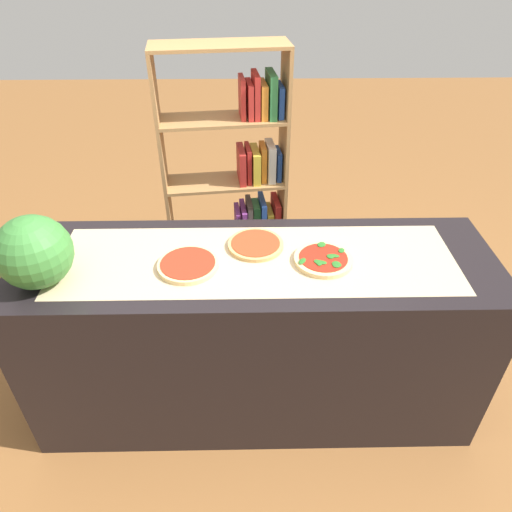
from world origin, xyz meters
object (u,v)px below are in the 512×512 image
object	(u,v)px
pizza_spinach_2	(323,259)
watermelon	(34,252)
pizza_plain_0	(188,265)
pizza_plain_1	(256,244)
bookshelf	(242,191)

from	to	relation	value
pizza_spinach_2	watermelon	distance (m)	1.14
pizza_plain_0	pizza_spinach_2	size ratio (longest dim) A/B	1.03
watermelon	pizza_plain_1	bearing A→B (deg)	14.97
pizza_plain_1	pizza_spinach_2	bearing A→B (deg)	-22.48
watermelon	bookshelf	xyz separation A→B (m)	(0.78, 1.09, -0.33)
watermelon	bookshelf	size ratio (longest dim) A/B	0.19
pizza_spinach_2	bookshelf	world-z (taller)	bookshelf
pizza_spinach_2	watermelon	world-z (taller)	watermelon
pizza_spinach_2	watermelon	xyz separation A→B (m)	(-1.13, -0.11, 0.13)
pizza_plain_1	pizza_plain_0	bearing A→B (deg)	-153.01
pizza_spinach_2	bookshelf	xyz separation A→B (m)	(-0.35, 0.98, -0.20)
pizza_plain_1	watermelon	distance (m)	0.89
pizza_plain_0	pizza_plain_1	world-z (taller)	pizza_plain_0
pizza_plain_0	pizza_plain_1	distance (m)	0.32
watermelon	bookshelf	world-z (taller)	bookshelf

